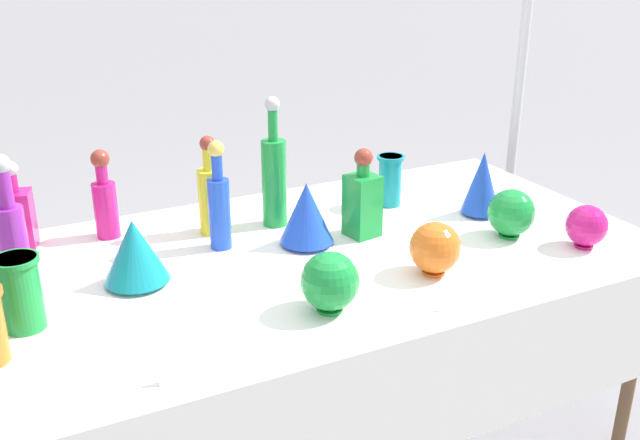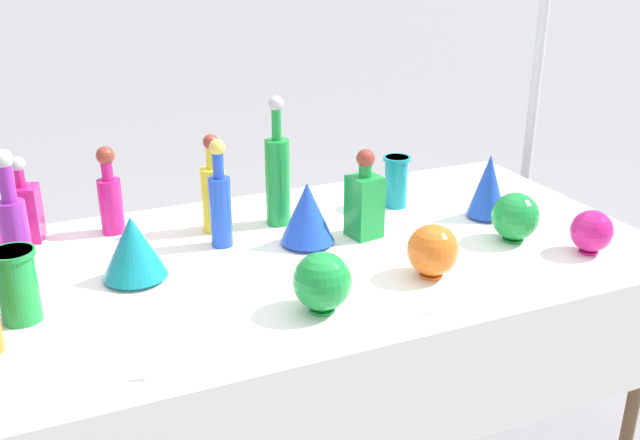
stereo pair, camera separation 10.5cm
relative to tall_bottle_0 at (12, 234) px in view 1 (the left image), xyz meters
The scene contains 21 objects.
display_table 0.90m from the tall_bottle_0, 12.57° to the right, with size 2.06×1.13×0.76m.
tall_bottle_0 is the anchor object (origin of this frame).
tall_bottle_1 0.61m from the tall_bottle_0, 12.67° to the left, with size 0.08×0.08×0.33m.
tall_bottle_2 0.38m from the tall_bottle_0, 41.13° to the left, with size 0.08×0.08×0.29m.
tall_bottle_3 0.59m from the tall_bottle_0, ahead, with size 0.07×0.07×0.34m.
tall_bottle_4 0.82m from the tall_bottle_0, ahead, with size 0.08×0.08×0.43m.
square_decanter_0 0.30m from the tall_bottle_0, 83.94° to the left, with size 0.11×0.11×0.28m.
square_decanter_1 1.03m from the tall_bottle_0, ahead, with size 0.11×0.11×0.29m.
slender_vase_1 1.26m from the tall_bottle_0, ahead, with size 0.10×0.10×0.18m.
slender_vase_2 0.25m from the tall_bottle_0, 92.17° to the right, with size 0.11×0.11×0.19m.
fluted_vase_0 0.32m from the tall_bottle_0, 22.52° to the right, with size 0.18×0.18×0.19m.
fluted_vase_1 1.49m from the tall_bottle_0, ahead, with size 0.13×0.13×0.22m.
fluted_vase_2 0.84m from the tall_bottle_0, ahead, with size 0.17×0.17×0.20m.
round_bowl_0 1.68m from the tall_bottle_0, 17.08° to the right, with size 0.13×0.13×0.14m.
round_bowl_1 1.48m from the tall_bottle_0, 12.62° to the right, with size 0.15×0.15×0.16m.
round_bowl_2 1.16m from the tall_bottle_0, 22.26° to the right, with size 0.15×0.15×0.16m.
round_bowl_3 0.87m from the tall_bottle_0, 35.24° to the right, with size 0.15×0.15×0.16m.
price_tag_left 1.18m from the tall_bottle_0, 32.70° to the right, with size 0.06×0.01×0.04m, color white.
price_tag_center 0.69m from the tall_bottle_0, 68.00° to the right, with size 0.06×0.01×0.04m, color white.
cardboard_box_behind_left 1.71m from the tall_bottle_0, 36.41° to the left, with size 0.50×0.43×0.41m.
canopy_pole 2.19m from the tall_bottle_0, 12.36° to the left, with size 0.18×0.18×2.70m.
Camera 1 is at (-0.89, -1.80, 1.67)m, focal length 40.00 mm.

